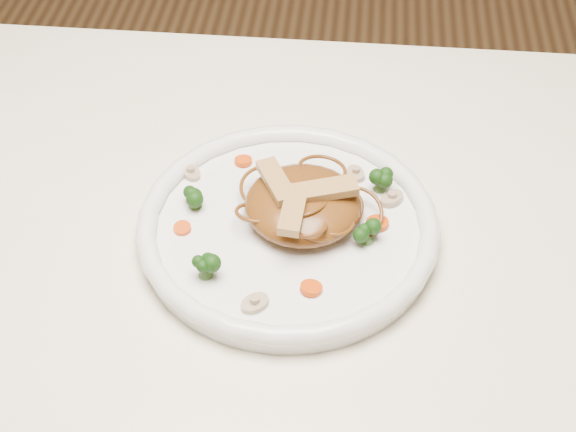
{
  "coord_description": "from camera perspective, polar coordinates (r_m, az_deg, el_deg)",
  "views": [
    {
      "loc": [
        0.1,
        -0.55,
        1.36
      ],
      "look_at": [
        0.05,
        0.04,
        0.78
      ],
      "focal_mm": 53.31,
      "sensor_mm": 36.0,
      "label": 1
    }
  ],
  "objects": [
    {
      "name": "noodle_mound",
      "position": [
        0.84,
        1.0,
        0.78
      ],
      "size": [
        0.14,
        0.14,
        0.04
      ],
      "primitive_type": "ellipsoid",
      "rotation": [
        0.0,
        0.0,
        -0.19
      ],
      "color": "#5D3211",
      "rests_on": "plate"
    },
    {
      "name": "mushroom_2",
      "position": [
        0.9,
        -6.5,
        2.88
      ],
      "size": [
        0.04,
        0.04,
        0.01
      ],
      "primitive_type": "cylinder",
      "rotation": [
        0.0,
        0.0,
        -0.86
      ],
      "color": "beige",
      "rests_on": "plate"
    },
    {
      "name": "broccoli_0",
      "position": [
        0.88,
        6.2,
        2.6
      ],
      "size": [
        0.03,
        0.03,
        0.03
      ],
      "primitive_type": null,
      "rotation": [
        0.0,
        0.0,
        -0.11
      ],
      "color": "#143D0C",
      "rests_on": "plate"
    },
    {
      "name": "mushroom_1",
      "position": [
        0.87,
        6.93,
        1.17
      ],
      "size": [
        0.04,
        0.04,
        0.01
      ],
      "primitive_type": "cylinder",
      "rotation": [
        0.0,
        0.0,
        0.86
      ],
      "color": "beige",
      "rests_on": "plate"
    },
    {
      "name": "carrot_3",
      "position": [
        0.91,
        -3.0,
        3.69
      ],
      "size": [
        0.02,
        0.02,
        0.0
      ],
      "primitive_type": "cylinder",
      "rotation": [
        0.0,
        0.0,
        -0.22
      ],
      "color": "#E54D08",
      "rests_on": "plate"
    },
    {
      "name": "carrot_2",
      "position": [
        0.85,
        5.98,
        -0.47
      ],
      "size": [
        0.03,
        0.03,
        0.0
      ],
      "primitive_type": "cylinder",
      "rotation": [
        0.0,
        0.0,
        -0.29
      ],
      "color": "#E54D08",
      "rests_on": "plate"
    },
    {
      "name": "carrot_0",
      "position": [
        0.89,
        3.64,
        2.24
      ],
      "size": [
        0.03,
        0.03,
        0.0
      ],
      "primitive_type": "cylinder",
      "rotation": [
        0.0,
        0.0,
        -0.43
      ],
      "color": "#E54D08",
      "rests_on": "plate"
    },
    {
      "name": "carrot_1",
      "position": [
        0.84,
        -7.06,
        -0.82
      ],
      "size": [
        0.02,
        0.02,
        0.0
      ],
      "primitive_type": "cylinder",
      "rotation": [
        0.0,
        0.0,
        0.33
      ],
      "color": "#E54D08",
      "rests_on": "plate"
    },
    {
      "name": "table",
      "position": [
        0.91,
        -3.32,
        -7.53
      ],
      "size": [
        1.2,
        0.8,
        0.75
      ],
      "color": "white",
      "rests_on": "ground"
    },
    {
      "name": "plate",
      "position": [
        0.85,
        -0.0,
        -1.06
      ],
      "size": [
        0.37,
        0.37,
        0.02
      ],
      "primitive_type": "cylinder",
      "rotation": [
        0.0,
        0.0,
        -0.32
      ],
      "color": "white",
      "rests_on": "table"
    },
    {
      "name": "chicken_a",
      "position": [
        0.83,
        2.39,
        1.75
      ],
      "size": [
        0.07,
        0.04,
        0.01
      ],
      "primitive_type": "cube",
      "rotation": [
        0.0,
        0.0,
        0.26
      ],
      "color": "tan",
      "rests_on": "noodle_mound"
    },
    {
      "name": "broccoli_1",
      "position": [
        0.86,
        -6.25,
        1.33
      ],
      "size": [
        0.03,
        0.03,
        0.03
      ],
      "primitive_type": null,
      "rotation": [
        0.0,
        0.0,
        -0.43
      ],
      "color": "#143D0C",
      "rests_on": "plate"
    },
    {
      "name": "broccoli_3",
      "position": [
        0.82,
        5.35,
        -1.02
      ],
      "size": [
        0.03,
        0.03,
        0.03
      ],
      "primitive_type": null,
      "rotation": [
        0.0,
        0.0,
        0.23
      ],
      "color": "#143D0C",
      "rests_on": "plate"
    },
    {
      "name": "mushroom_0",
      "position": [
        0.77,
        -2.23,
        -5.84
      ],
      "size": [
        0.04,
        0.04,
        0.01
      ],
      "primitive_type": "cylinder",
      "rotation": [
        0.0,
        0.0,
        0.68
      ],
      "color": "beige",
      "rests_on": "plate"
    },
    {
      "name": "chicken_b",
      "position": [
        0.83,
        -0.79,
        2.33
      ],
      "size": [
        0.05,
        0.06,
        0.01
      ],
      "primitive_type": "cube",
      "rotation": [
        0.0,
        0.0,
        2.04
      ],
      "color": "tan",
      "rests_on": "noodle_mound"
    },
    {
      "name": "mushroom_3",
      "position": [
        0.9,
        4.54,
        2.82
      ],
      "size": [
        0.03,
        0.03,
        0.01
      ],
      "primitive_type": "cylinder",
      "rotation": [
        0.0,
        0.0,
        2.11
      ],
      "color": "beige",
      "rests_on": "plate"
    },
    {
      "name": "chicken_c",
      "position": [
        0.8,
        0.35,
        0.41
      ],
      "size": [
        0.03,
        0.07,
        0.01
      ],
      "primitive_type": "cube",
      "rotation": [
        0.0,
        0.0,
        4.64
      ],
      "color": "tan",
      "rests_on": "noodle_mound"
    },
    {
      "name": "carrot_4",
      "position": [
        0.79,
        1.55,
        -4.82
      ],
      "size": [
        0.03,
        0.03,
        0.0
      ],
      "primitive_type": "cylinder",
      "rotation": [
        0.0,
        0.0,
        0.38
      ],
      "color": "#E54D08",
      "rests_on": "plate"
    },
    {
      "name": "broccoli_2",
      "position": [
        0.79,
        -5.58,
        -3.18
      ],
      "size": [
        0.03,
        0.03,
        0.03
      ],
      "primitive_type": null,
      "rotation": [
        0.0,
        0.0,
        -0.21
      ],
      "color": "#143D0C",
      "rests_on": "plate"
    }
  ]
}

